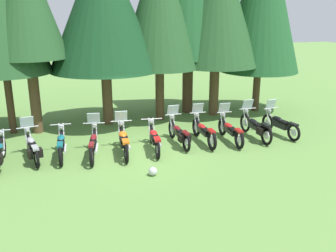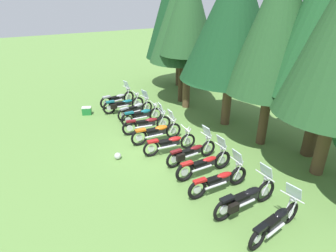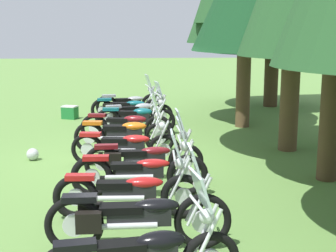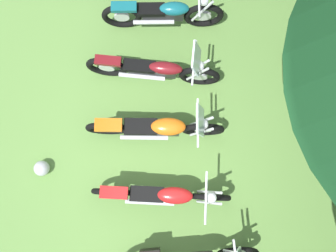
{
  "view_description": "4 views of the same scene",
  "coord_description": "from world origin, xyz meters",
  "px_view_note": "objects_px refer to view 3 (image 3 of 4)",
  "views": [
    {
      "loc": [
        -2.65,
        -12.33,
        4.76
      ],
      "look_at": [
        1.15,
        0.25,
        0.73
      ],
      "focal_mm": 40.22,
      "sensor_mm": 36.0,
      "label": 1
    },
    {
      "loc": [
        9.32,
        -5.35,
        5.99
      ],
      "look_at": [
        -0.09,
        0.09,
        0.89
      ],
      "focal_mm": 30.47,
      "sensor_mm": 36.0,
      "label": 2
    },
    {
      "loc": [
        10.59,
        -0.06,
        2.82
      ],
      "look_at": [
        0.05,
        0.76,
        0.75
      ],
      "focal_mm": 52.39,
      "sensor_mm": 36.0,
      "label": 3
    },
    {
      "loc": [
        0.42,
        -0.05,
        6.22
      ],
      "look_at": [
        -0.58,
        0.02,
        0.59
      ],
      "focal_mm": 37.2,
      "sensor_mm": 36.0,
      "label": 4
    }
  ],
  "objects_px": {
    "motorcycle_5": "(126,132)",
    "motorcycle_6": "(126,145)",
    "motorcycle_2": "(136,112)",
    "motorcycle_8": "(142,171)",
    "motorcycle_7": "(143,157)",
    "motorcycle_0": "(130,102)",
    "motorcycle_10": "(137,216)",
    "motorcycle_3": "(136,118)",
    "dropped_helmet": "(33,154)",
    "motorcycle_9": "(132,191)",
    "picnic_cooler": "(70,112)",
    "motorcycle_4": "(128,125)",
    "motorcycle_1": "(127,107)"
  },
  "relations": [
    {
      "from": "motorcycle_1",
      "to": "picnic_cooler",
      "type": "bearing_deg",
      "value": 164.61
    },
    {
      "from": "motorcycle_6",
      "to": "motorcycle_8",
      "type": "bearing_deg",
      "value": -75.21
    },
    {
      "from": "motorcycle_2",
      "to": "motorcycle_3",
      "type": "bearing_deg",
      "value": -102.39
    },
    {
      "from": "motorcycle_2",
      "to": "motorcycle_6",
      "type": "height_order",
      "value": "motorcycle_2"
    },
    {
      "from": "motorcycle_5",
      "to": "motorcycle_9",
      "type": "bearing_deg",
      "value": -83.69
    },
    {
      "from": "motorcycle_7",
      "to": "motorcycle_9",
      "type": "xyz_separation_m",
      "value": [
        1.96,
        -0.22,
        -0.0
      ]
    },
    {
      "from": "motorcycle_4",
      "to": "motorcycle_8",
      "type": "distance_m",
      "value": 4.11
    },
    {
      "from": "motorcycle_5",
      "to": "motorcycle_9",
      "type": "relative_size",
      "value": 1.02
    },
    {
      "from": "motorcycle_1",
      "to": "motorcycle_9",
      "type": "relative_size",
      "value": 1.01
    },
    {
      "from": "motorcycle_4",
      "to": "motorcycle_9",
      "type": "distance_m",
      "value": 5.12
    },
    {
      "from": "motorcycle_8",
      "to": "picnic_cooler",
      "type": "xyz_separation_m",
      "value": [
        -7.72,
        -2.13,
        -0.24
      ]
    },
    {
      "from": "motorcycle_0",
      "to": "motorcycle_7",
      "type": "distance_m",
      "value": 7.18
    },
    {
      "from": "motorcycle_4",
      "to": "picnic_cooler",
      "type": "bearing_deg",
      "value": 127.29
    },
    {
      "from": "motorcycle_4",
      "to": "motorcycle_9",
      "type": "height_order",
      "value": "motorcycle_4"
    },
    {
      "from": "motorcycle_2",
      "to": "motorcycle_8",
      "type": "bearing_deg",
      "value": -101.25
    },
    {
      "from": "motorcycle_3",
      "to": "motorcycle_9",
      "type": "height_order",
      "value": "motorcycle_9"
    },
    {
      "from": "motorcycle_0",
      "to": "motorcycle_2",
      "type": "height_order",
      "value": "motorcycle_0"
    },
    {
      "from": "motorcycle_4",
      "to": "dropped_helmet",
      "type": "distance_m",
      "value": 2.61
    },
    {
      "from": "motorcycle_6",
      "to": "motorcycle_7",
      "type": "distance_m",
      "value": 1.08
    },
    {
      "from": "motorcycle_3",
      "to": "motorcycle_4",
      "type": "relative_size",
      "value": 0.94
    },
    {
      "from": "motorcycle_1",
      "to": "motorcycle_2",
      "type": "relative_size",
      "value": 1.08
    },
    {
      "from": "motorcycle_8",
      "to": "motorcycle_2",
      "type": "bearing_deg",
      "value": 91.27
    },
    {
      "from": "motorcycle_0",
      "to": "picnic_cooler",
      "type": "xyz_separation_m",
      "value": [
        0.41,
        -1.95,
        -0.24
      ]
    },
    {
      "from": "motorcycle_2",
      "to": "motorcycle_6",
      "type": "xyz_separation_m",
      "value": [
        4.1,
        -0.26,
        -0.02
      ]
    },
    {
      "from": "motorcycle_10",
      "to": "motorcycle_0",
      "type": "bearing_deg",
      "value": 90.34
    },
    {
      "from": "motorcycle_6",
      "to": "motorcycle_8",
      "type": "relative_size",
      "value": 0.98
    },
    {
      "from": "dropped_helmet",
      "to": "motorcycle_3",
      "type": "bearing_deg",
      "value": 138.09
    },
    {
      "from": "motorcycle_8",
      "to": "dropped_helmet",
      "type": "distance_m",
      "value": 3.49
    },
    {
      "from": "motorcycle_2",
      "to": "motorcycle_7",
      "type": "bearing_deg",
      "value": -100.75
    },
    {
      "from": "motorcycle_5",
      "to": "motorcycle_6",
      "type": "xyz_separation_m",
      "value": [
        1.1,
        0.01,
        -0.05
      ]
    },
    {
      "from": "motorcycle_8",
      "to": "motorcycle_7",
      "type": "bearing_deg",
      "value": 88.6
    },
    {
      "from": "picnic_cooler",
      "to": "motorcycle_4",
      "type": "bearing_deg",
      "value": 27.44
    },
    {
      "from": "motorcycle_3",
      "to": "motorcycle_7",
      "type": "xyz_separation_m",
      "value": [
        4.2,
        0.07,
        -0.01
      ]
    },
    {
      "from": "motorcycle_6",
      "to": "dropped_helmet",
      "type": "xyz_separation_m",
      "value": [
        -0.6,
        -2.07,
        -0.31
      ]
    },
    {
      "from": "motorcycle_0",
      "to": "motorcycle_6",
      "type": "bearing_deg",
      "value": -100.6
    },
    {
      "from": "motorcycle_5",
      "to": "picnic_cooler",
      "type": "bearing_deg",
      "value": 116.4
    },
    {
      "from": "motorcycle_5",
      "to": "dropped_helmet",
      "type": "xyz_separation_m",
      "value": [
        0.5,
        -2.05,
        -0.35
      ]
    },
    {
      "from": "motorcycle_0",
      "to": "motorcycle_10",
      "type": "height_order",
      "value": "motorcycle_10"
    },
    {
      "from": "motorcycle_0",
      "to": "motorcycle_1",
      "type": "relative_size",
      "value": 0.95
    },
    {
      "from": "motorcycle_0",
      "to": "motorcycle_3",
      "type": "relative_size",
      "value": 1.01
    },
    {
      "from": "motorcycle_1",
      "to": "dropped_helmet",
      "type": "distance_m",
      "value": 4.98
    },
    {
      "from": "motorcycle_8",
      "to": "motorcycle_0",
      "type": "bearing_deg",
      "value": 92.42
    },
    {
      "from": "motorcycle_8",
      "to": "motorcycle_9",
      "type": "bearing_deg",
      "value": -98.56
    },
    {
      "from": "motorcycle_0",
      "to": "motorcycle_9",
      "type": "height_order",
      "value": "motorcycle_0"
    },
    {
      "from": "motorcycle_8",
      "to": "motorcycle_6",
      "type": "bearing_deg",
      "value": 99.0
    },
    {
      "from": "motorcycle_5",
      "to": "motorcycle_10",
      "type": "bearing_deg",
      "value": -83.37
    },
    {
      "from": "motorcycle_0",
      "to": "motorcycle_8",
      "type": "xyz_separation_m",
      "value": [
        8.13,
        0.18,
        -0.0
      ]
    },
    {
      "from": "motorcycle_3",
      "to": "motorcycle_8",
      "type": "relative_size",
      "value": 0.93
    },
    {
      "from": "motorcycle_3",
      "to": "motorcycle_5",
      "type": "height_order",
      "value": "motorcycle_5"
    },
    {
      "from": "motorcycle_2",
      "to": "picnic_cooler",
      "type": "height_order",
      "value": "motorcycle_2"
    }
  ]
}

